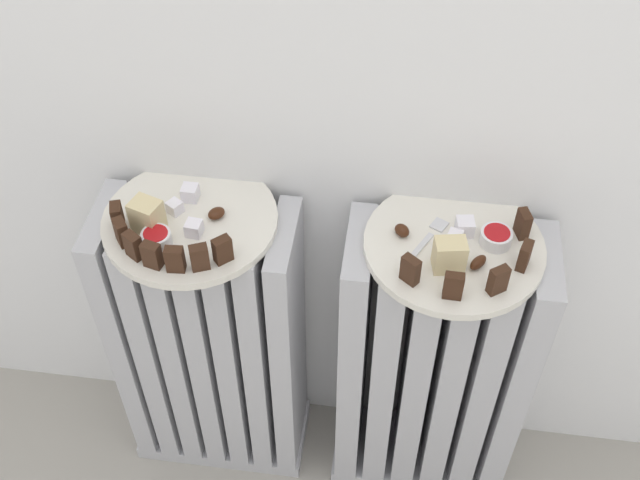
{
  "coord_description": "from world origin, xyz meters",
  "views": [
    {
      "loc": [
        0.1,
        -0.48,
        1.4
      ],
      "look_at": [
        0.0,
        0.28,
        0.59
      ],
      "focal_mm": 44.21,
      "sensor_mm": 36.0,
      "label": 1
    }
  ],
  "objects_px": {
    "radiator_right": "(431,371)",
    "fork": "(430,236)",
    "plate_right": "(454,246)",
    "plate_left": "(190,221)",
    "jam_bowl_left": "(157,239)",
    "radiator_left": "(212,346)",
    "jam_bowl_right": "(496,237)"
  },
  "relations": [
    {
      "from": "fork",
      "to": "jam_bowl_left",
      "type": "bearing_deg",
      "value": -169.86
    },
    {
      "from": "jam_bowl_left",
      "to": "jam_bowl_right",
      "type": "height_order",
      "value": "jam_bowl_left"
    },
    {
      "from": "jam_bowl_right",
      "to": "plate_left",
      "type": "bearing_deg",
      "value": -178.89
    },
    {
      "from": "radiator_left",
      "to": "fork",
      "type": "distance_m",
      "value": 0.46
    },
    {
      "from": "plate_right",
      "to": "jam_bowl_left",
      "type": "height_order",
      "value": "jam_bowl_left"
    },
    {
      "from": "plate_left",
      "to": "jam_bowl_left",
      "type": "xyz_separation_m",
      "value": [
        -0.03,
        -0.06,
        0.02
      ]
    },
    {
      "from": "radiator_left",
      "to": "radiator_right",
      "type": "bearing_deg",
      "value": 0.0
    },
    {
      "from": "plate_left",
      "to": "plate_right",
      "type": "relative_size",
      "value": 1.0
    },
    {
      "from": "jam_bowl_left",
      "to": "jam_bowl_right",
      "type": "distance_m",
      "value": 0.47
    },
    {
      "from": "jam_bowl_right",
      "to": "radiator_left",
      "type": "bearing_deg",
      "value": -178.89
    },
    {
      "from": "plate_left",
      "to": "plate_right",
      "type": "distance_m",
      "value": 0.38
    },
    {
      "from": "radiator_right",
      "to": "jam_bowl_left",
      "type": "relative_size",
      "value": 14.4
    },
    {
      "from": "radiator_left",
      "to": "plate_left",
      "type": "xyz_separation_m",
      "value": [
        0.0,
        0.0,
        0.31
      ]
    },
    {
      "from": "radiator_left",
      "to": "fork",
      "type": "relative_size",
      "value": 6.77
    },
    {
      "from": "plate_left",
      "to": "jam_bowl_left",
      "type": "relative_size",
      "value": 6.12
    },
    {
      "from": "plate_left",
      "to": "fork",
      "type": "relative_size",
      "value": 2.88
    },
    {
      "from": "plate_left",
      "to": "plate_right",
      "type": "bearing_deg",
      "value": 0.0
    },
    {
      "from": "plate_right",
      "to": "jam_bowl_left",
      "type": "relative_size",
      "value": 6.12
    },
    {
      "from": "jam_bowl_left",
      "to": "fork",
      "type": "bearing_deg",
      "value": 10.14
    },
    {
      "from": "radiator_right",
      "to": "plate_right",
      "type": "relative_size",
      "value": 2.35
    },
    {
      "from": "plate_left",
      "to": "plate_right",
      "type": "xyz_separation_m",
      "value": [
        0.38,
        0.0,
        0.0
      ]
    },
    {
      "from": "radiator_right",
      "to": "fork",
      "type": "xyz_separation_m",
      "value": [
        -0.03,
        0.01,
        0.31
      ]
    },
    {
      "from": "radiator_right",
      "to": "plate_left",
      "type": "xyz_separation_m",
      "value": [
        -0.38,
        -0.0,
        0.31
      ]
    },
    {
      "from": "jam_bowl_right",
      "to": "radiator_right",
      "type": "bearing_deg",
      "value": -171.41
    },
    {
      "from": "plate_right",
      "to": "fork",
      "type": "distance_m",
      "value": 0.04
    },
    {
      "from": "radiator_left",
      "to": "plate_right",
      "type": "bearing_deg",
      "value": 0.0
    },
    {
      "from": "jam_bowl_left",
      "to": "fork",
      "type": "relative_size",
      "value": 0.47
    },
    {
      "from": "radiator_left",
      "to": "jam_bowl_left",
      "type": "bearing_deg",
      "value": -117.18
    },
    {
      "from": "plate_right",
      "to": "fork",
      "type": "xyz_separation_m",
      "value": [
        -0.03,
        0.01,
        0.01
      ]
    },
    {
      "from": "jam_bowl_left",
      "to": "fork",
      "type": "xyz_separation_m",
      "value": [
        0.37,
        0.07,
        -0.01
      ]
    },
    {
      "from": "plate_left",
      "to": "radiator_right",
      "type": "bearing_deg",
      "value": 0.0
    },
    {
      "from": "radiator_left",
      "to": "radiator_right",
      "type": "height_order",
      "value": "same"
    }
  ]
}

